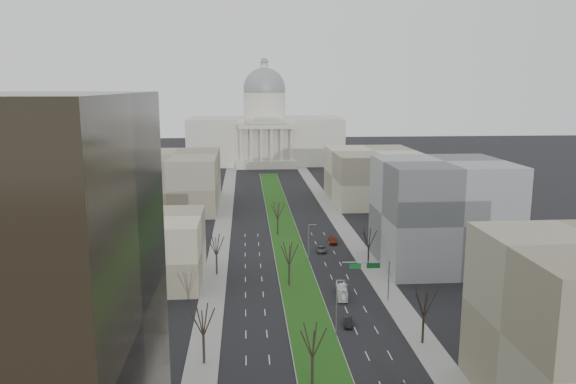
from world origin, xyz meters
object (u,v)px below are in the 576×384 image
car_red (333,240)px  box_van (342,291)px  car_grey_far (322,249)px  car_black (348,322)px

car_red → box_van: box_van is taller
box_van → car_grey_far: bearing=95.8°
car_black → car_red: size_ratio=0.77×
car_black → car_grey_far: (1.32, 43.67, -0.01)m
car_grey_far → box_van: bearing=-86.3°
car_red → box_van: size_ratio=0.65×
car_grey_far → car_black: bearing=-87.8°
car_black → box_van: size_ratio=0.50×
car_red → car_grey_far: size_ratio=1.11×
car_red → box_van: (-4.13, -37.58, 0.35)m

